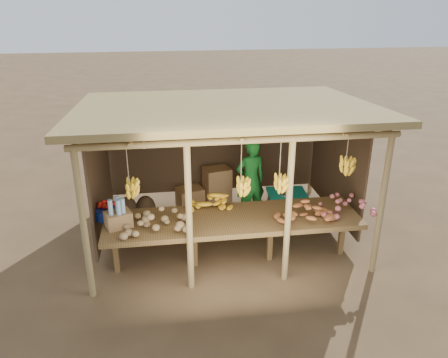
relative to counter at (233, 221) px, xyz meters
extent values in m
plane|color=brown|center=(0.00, 0.95, -0.74)|extent=(60.00, 60.00, 0.00)
cylinder|color=#987E4E|center=(-2.10, -0.55, 0.36)|extent=(0.09, 0.09, 2.20)
cylinder|color=#987E4E|center=(2.10, -0.55, 0.36)|extent=(0.09, 0.09, 2.20)
cylinder|color=#987E4E|center=(-2.10, 2.45, 0.36)|extent=(0.09, 0.09, 2.20)
cylinder|color=#987E4E|center=(2.10, 2.45, 0.36)|extent=(0.09, 0.09, 2.20)
cylinder|color=#987E4E|center=(-0.70, -0.55, 0.36)|extent=(0.09, 0.09, 2.20)
cylinder|color=#987E4E|center=(0.70, -0.55, 0.36)|extent=(0.09, 0.09, 2.20)
cylinder|color=#987E4E|center=(0.00, -0.55, 1.46)|extent=(4.40, 0.09, 0.09)
cylinder|color=#987E4E|center=(0.00, 2.45, 1.46)|extent=(4.40, 0.09, 0.09)
cube|color=olive|center=(0.00, 0.95, 1.55)|extent=(4.70, 3.50, 0.28)
cube|color=#4A3522|center=(0.00, 2.43, 0.47)|extent=(4.20, 0.04, 1.98)
cube|color=#4A3522|center=(-2.08, 1.15, 0.47)|extent=(0.04, 2.40, 1.98)
cube|color=#4A3522|center=(2.08, 1.15, 0.47)|extent=(0.04, 2.40, 1.98)
cube|color=brown|center=(0.00, 0.00, 0.02)|extent=(3.90, 1.05, 0.08)
cube|color=brown|center=(-1.80, 0.00, -0.38)|extent=(0.08, 0.08, 0.72)
cube|color=brown|center=(-0.60, 0.00, -0.38)|extent=(0.08, 0.08, 0.72)
cube|color=brown|center=(0.60, 0.00, -0.38)|extent=(0.08, 0.08, 0.72)
cube|color=brown|center=(1.80, 0.00, -0.38)|extent=(0.08, 0.08, 0.72)
cylinder|color=navy|center=(-1.90, 0.32, 0.14)|extent=(0.45, 0.45, 0.16)
cube|color=#9B7145|center=(-1.71, -0.03, 0.18)|extent=(0.44, 0.40, 0.23)
imported|color=#186E23|center=(0.57, 1.44, 0.05)|extent=(0.65, 0.50, 1.58)
cube|color=brown|center=(1.19, 1.15, -0.45)|extent=(0.66, 0.57, 0.57)
cube|color=#0C887E|center=(1.19, 1.15, -0.14)|extent=(0.73, 0.64, 0.06)
cube|color=#9B7145|center=(0.03, 2.08, -0.52)|extent=(0.58, 0.51, 0.40)
cube|color=#9B7145|center=(0.03, 2.08, -0.12)|extent=(0.58, 0.51, 0.40)
cube|color=#9B7145|center=(-0.52, 2.08, -0.52)|extent=(0.58, 0.51, 0.40)
ellipsoid|color=#4A3522|center=(-1.74, 1.79, -0.52)|extent=(0.38, 0.38, 0.51)
ellipsoid|color=#4A3522|center=(-1.40, 1.79, -0.52)|extent=(0.38, 0.38, 0.51)
camera|label=1|loc=(-0.99, -5.87, 3.16)|focal=35.00mm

